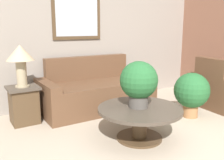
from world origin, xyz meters
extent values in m
cube|color=gray|center=(0.00, 3.11, 1.30)|extent=(6.77, 0.06, 2.60)
cube|color=#4C3823|center=(-0.42, 3.07, 1.64)|extent=(0.95, 0.03, 0.80)
cube|color=#B2BCC6|center=(-0.42, 3.06, 1.64)|extent=(0.83, 0.01, 0.68)
cube|color=brown|center=(-0.29, 2.55, 0.25)|extent=(1.65, 0.92, 0.50)
cube|color=brown|center=(-0.29, 2.93, 0.71)|extent=(1.65, 0.16, 0.43)
cube|color=brown|center=(-1.20, 2.55, 0.30)|extent=(0.18, 0.92, 0.60)
cube|color=brown|center=(0.63, 2.55, 0.30)|extent=(0.18, 0.92, 0.60)
cube|color=brown|center=(1.42, 1.48, 0.71)|extent=(0.22, 0.66, 0.43)
cube|color=brown|center=(1.87, 1.85, 0.30)|extent=(1.01, 0.27, 0.60)
cylinder|color=#4C3823|center=(-0.42, 1.16, 0.01)|extent=(0.60, 0.60, 0.03)
cylinder|color=#4C3823|center=(-0.42, 1.16, 0.21)|extent=(0.20, 0.20, 0.36)
cylinder|color=#473D33|center=(-0.42, 1.16, 0.41)|extent=(1.10, 1.10, 0.04)
cube|color=#4C3823|center=(-1.57, 2.55, 0.27)|extent=(0.39, 0.39, 0.54)
cube|color=#473D33|center=(-1.57, 2.55, 0.56)|extent=(0.46, 0.46, 0.03)
cylinder|color=tan|center=(-1.57, 2.55, 0.58)|extent=(0.21, 0.21, 0.02)
cylinder|color=tan|center=(-1.57, 2.55, 0.78)|extent=(0.15, 0.15, 0.38)
cone|color=tan|center=(-1.57, 2.55, 1.09)|extent=(0.41, 0.41, 0.23)
cylinder|color=#4C4742|center=(-0.42, 1.19, 0.52)|extent=(0.26, 0.26, 0.18)
sphere|color=#235B2D|center=(-0.42, 1.19, 0.79)|extent=(0.49, 0.49, 0.49)
cylinder|color=#9E6B42|center=(0.82, 1.38, 0.12)|extent=(0.24, 0.24, 0.23)
sphere|color=#235B2D|center=(0.82, 1.38, 0.45)|extent=(0.58, 0.58, 0.58)
camera|label=1|loc=(-2.35, -1.28, 1.44)|focal=40.00mm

